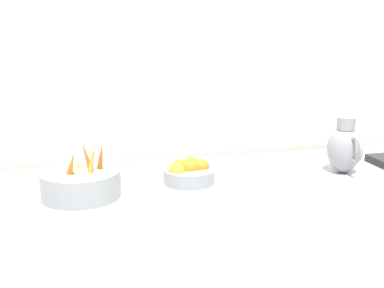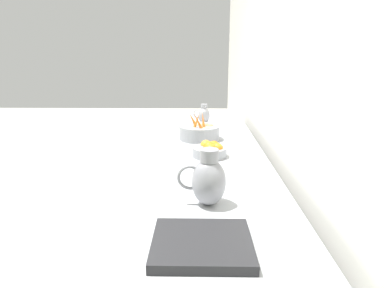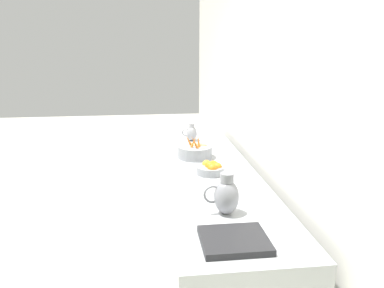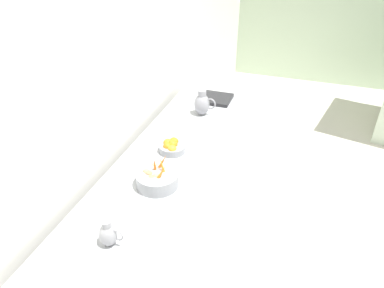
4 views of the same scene
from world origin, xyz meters
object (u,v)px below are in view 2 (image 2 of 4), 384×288
object	(u,v)px
vegetable_colander	(200,132)
metal_pitcher_tall	(208,180)
orange_bowl	(210,150)
metal_pitcher_short	(204,115)

from	to	relation	value
vegetable_colander	metal_pitcher_tall	distance (m)	1.15
orange_bowl	metal_pitcher_short	size ratio (longest dim) A/B	1.21
vegetable_colander	orange_bowl	size ratio (longest dim) A/B	1.39
metal_pitcher_tall	metal_pitcher_short	size ratio (longest dim) A/B	1.39
orange_bowl	metal_pitcher_tall	world-z (taller)	metal_pitcher_tall
metal_pitcher_short	metal_pitcher_tall	bearing A→B (deg)	89.67
vegetable_colander	orange_bowl	xyz separation A→B (m)	(-0.07, 0.44, -0.01)
vegetable_colander	metal_pitcher_tall	world-z (taller)	metal_pitcher_tall
metal_pitcher_tall	metal_pitcher_short	bearing A→B (deg)	-90.33
vegetable_colander	metal_pitcher_short	size ratio (longest dim) A/B	1.69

